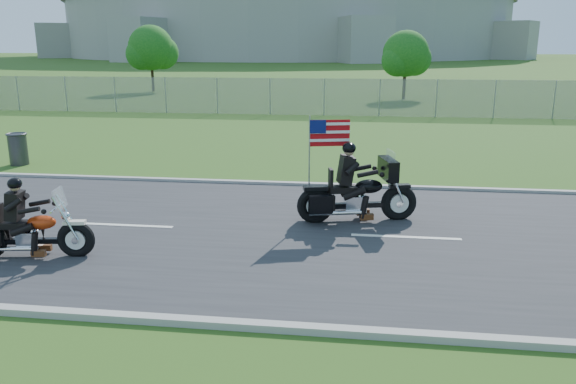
# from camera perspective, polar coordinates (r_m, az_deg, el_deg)

# --- Properties ---
(ground) EXTENTS (420.00, 420.00, 0.00)m
(ground) POSITION_cam_1_polar(r_m,az_deg,el_deg) (12.01, -7.55, -3.94)
(ground) COLOR #284E18
(ground) RESTS_ON ground
(road) EXTENTS (120.00, 8.00, 0.04)m
(road) POSITION_cam_1_polar(r_m,az_deg,el_deg) (12.00, -7.55, -3.84)
(road) COLOR #28282B
(road) RESTS_ON ground
(curb_north) EXTENTS (120.00, 0.18, 0.12)m
(curb_north) POSITION_cam_1_polar(r_m,az_deg,el_deg) (15.78, -3.83, 0.93)
(curb_north) COLOR #9E9B93
(curb_north) RESTS_ON ground
(curb_south) EXTENTS (120.00, 0.18, 0.12)m
(curb_south) POSITION_cam_1_polar(r_m,az_deg,el_deg) (8.45, -14.69, -12.35)
(curb_south) COLOR #9E9B93
(curb_south) RESTS_ON ground
(fence) EXTENTS (60.00, 0.03, 2.00)m
(fence) POSITION_cam_1_polar(r_m,az_deg,el_deg) (32.12, -7.20, 9.68)
(fence) COLOR gray
(fence) RESTS_ON ground
(stadium) EXTENTS (140.40, 140.40, 29.20)m
(stadium) POSITION_cam_1_polar(r_m,az_deg,el_deg) (182.81, 0.13, 18.56)
(stadium) COLOR #A3A099
(stadium) RESTS_ON ground
(tree_fence_near) EXTENTS (3.52, 3.28, 4.75)m
(tree_fence_near) POSITION_cam_1_polar(r_m,az_deg,el_deg) (41.13, 11.93, 13.35)
(tree_fence_near) COLOR #382316
(tree_fence_near) RESTS_ON ground
(tree_fence_mid) EXTENTS (3.96, 3.69, 5.30)m
(tree_fence_mid) POSITION_cam_1_polar(r_m,az_deg,el_deg) (48.10, -13.68, 13.83)
(tree_fence_mid) COLOR #382316
(tree_fence_mid) RESTS_ON ground
(motorcycle_lead) EXTENTS (2.28, 0.80, 1.54)m
(motorcycle_lead) POSITION_cam_1_polar(r_m,az_deg,el_deg) (11.31, -24.79, -3.81)
(motorcycle_lead) COLOR black
(motorcycle_lead) RESTS_ON ground
(motorcycle_follow) EXTENTS (2.66, 1.16, 2.25)m
(motorcycle_follow) POSITION_cam_1_polar(r_m,az_deg,el_deg) (12.40, 7.04, -0.34)
(motorcycle_follow) COLOR black
(motorcycle_follow) RESTS_ON ground
(trash_can) EXTENTS (0.74, 0.74, 1.00)m
(trash_can) POSITION_cam_1_polar(r_m,az_deg,el_deg) (20.28, -25.73, 3.91)
(trash_can) COLOR #3C3B41
(trash_can) RESTS_ON ground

